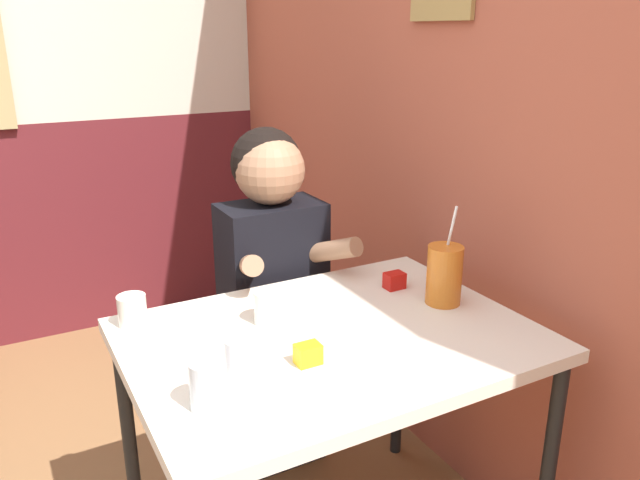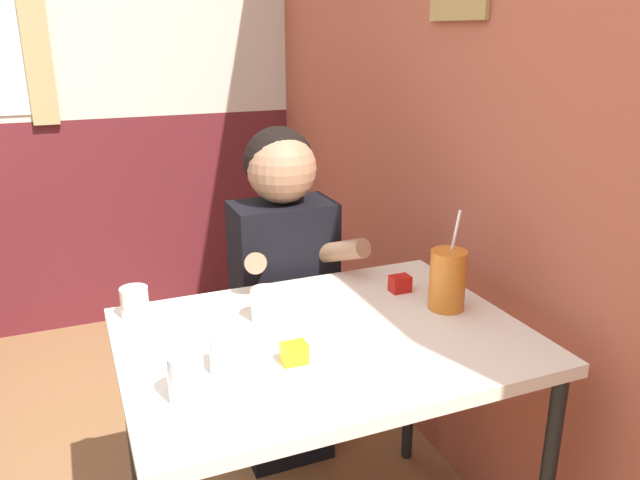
# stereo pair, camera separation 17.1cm
# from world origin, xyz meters

# --- Properties ---
(brick_wall_right) EXTENTS (0.08, 4.42, 2.70)m
(brick_wall_right) POSITION_xyz_m (1.44, 1.21, 1.35)
(brick_wall_right) COLOR #9E4C38
(brick_wall_right) RESTS_ON ground_plane
(main_table) EXTENTS (1.04, 0.77, 0.77)m
(main_table) POSITION_xyz_m (0.80, 0.44, 0.70)
(main_table) COLOR beige
(main_table) RESTS_ON ground_plane
(person_seated) EXTENTS (0.42, 0.42, 1.23)m
(person_seated) POSITION_xyz_m (0.88, 0.98, 0.67)
(person_seated) COLOR black
(person_seated) RESTS_ON ground_plane
(cocktail_pitcher) EXTENTS (0.10, 0.10, 0.29)m
(cocktail_pitcher) POSITION_xyz_m (1.18, 0.46, 0.85)
(cocktail_pitcher) COLOR #C6661E
(cocktail_pitcher) RESTS_ON main_table
(glass_near_pitcher) EXTENTS (0.07, 0.07, 0.09)m
(glass_near_pitcher) POSITION_xyz_m (0.51, 0.36, 0.82)
(glass_near_pitcher) COLOR silver
(glass_near_pitcher) RESTS_ON main_table
(glass_center) EXTENTS (0.08, 0.08, 0.09)m
(glass_center) POSITION_xyz_m (0.69, 0.58, 0.81)
(glass_center) COLOR silver
(glass_center) RESTS_ON main_table
(glass_far_side) EXTENTS (0.08, 0.08, 0.09)m
(glass_far_side) POSITION_xyz_m (0.36, 0.74, 0.81)
(glass_far_side) COLOR silver
(glass_far_side) RESTS_ON main_table
(glass_by_brick) EXTENTS (0.08, 0.08, 0.11)m
(glass_by_brick) POSITION_xyz_m (0.41, 0.28, 0.82)
(glass_by_brick) COLOR silver
(glass_by_brick) RESTS_ON main_table
(condiment_ketchup) EXTENTS (0.06, 0.04, 0.05)m
(condiment_ketchup) POSITION_xyz_m (1.12, 0.62, 0.79)
(condiment_ketchup) COLOR #B7140F
(condiment_ketchup) RESTS_ON main_table
(condiment_mustard) EXTENTS (0.06, 0.04, 0.05)m
(condiment_mustard) POSITION_xyz_m (0.68, 0.34, 0.79)
(condiment_mustard) COLOR yellow
(condiment_mustard) RESTS_ON main_table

